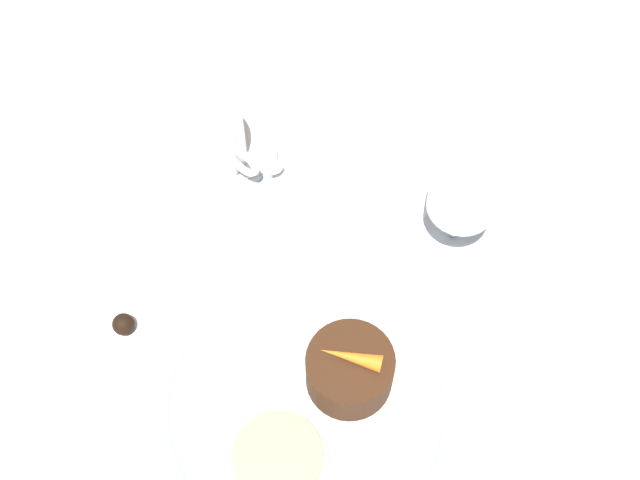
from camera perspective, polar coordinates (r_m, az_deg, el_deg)
ground_plane at (r=0.76m, az=-0.30°, el=-10.03°), size 3.00×3.00×0.00m
dinner_plate at (r=0.75m, az=-1.06°, el=-10.45°), size 0.25×0.25×0.01m
saucer at (r=0.87m, az=-7.25°, el=5.38°), size 0.14×0.14×0.01m
coffee_cup at (r=0.84m, az=-7.55°, el=6.55°), size 0.11×0.08×0.06m
spoon at (r=0.84m, az=-5.13°, el=3.98°), size 0.07×0.10×0.00m
wine_glass at (r=0.77m, az=9.19°, el=2.86°), size 0.06×0.06×0.11m
dessert_cake at (r=0.73m, az=1.91°, el=-8.33°), size 0.07×0.07×0.04m
carrot_garnish at (r=0.70m, az=1.98°, el=-7.50°), size 0.05×0.03×0.01m
pineapple_slice at (r=0.72m, az=-2.75°, el=-13.67°), size 0.07×0.07×0.01m
chocolate_truffle at (r=0.79m, az=-12.47°, el=-5.29°), size 0.02×0.02×0.02m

